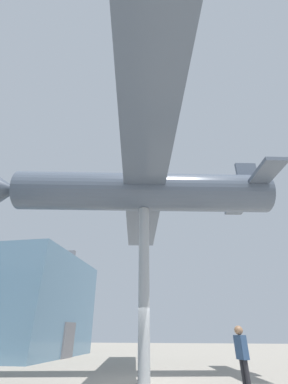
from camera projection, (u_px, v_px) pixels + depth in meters
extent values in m
plane|color=gray|center=(144.00, 384.00, 9.17)|extent=(80.00, 80.00, 0.00)
cube|color=slate|center=(6.00, 257.00, 22.88)|extent=(0.36, 12.99, 0.60)
cube|color=slate|center=(69.00, 340.00, 18.86)|extent=(1.80, 0.12, 2.30)
cylinder|color=#999EA3|center=(144.00, 283.00, 10.83)|extent=(0.47, 0.47, 6.90)
cylinder|color=#4C5666|center=(144.00, 192.00, 12.94)|extent=(4.23, 12.63, 1.91)
cube|color=#4C5666|center=(144.00, 192.00, 12.94)|extent=(17.65, 5.25, 0.18)
cube|color=#4C5666|center=(251.00, 191.00, 13.15)|extent=(5.72, 2.04, 0.18)
cube|color=#4C5666|center=(248.00, 177.00, 13.57)|extent=(0.38, 1.11, 1.64)
cone|color=#4C5666|center=(6.00, 190.00, 12.76)|extent=(1.83, 1.52, 1.62)
cylinder|color=#232328|center=(244.00, 376.00, 7.91)|extent=(0.14, 0.14, 0.88)
cylinder|color=#232328|center=(248.00, 377.00, 7.76)|extent=(0.14, 0.14, 0.88)
cube|color=navy|center=(241.00, 347.00, 8.21)|extent=(0.46, 0.38, 0.68)
sphere|color=#936B4C|center=(239.00, 330.00, 8.44)|extent=(0.27, 0.27, 0.27)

